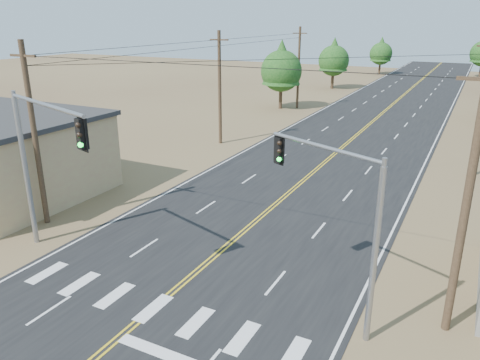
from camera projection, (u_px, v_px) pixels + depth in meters
The scene contains 10 objects.
road at pixel (323, 164), 37.17m from camera, with size 15.00×200.00×0.02m, color black.
utility_pole_left_near at pixel (35, 135), 24.92m from camera, with size 1.80×0.30×10.00m.
utility_pole_left_mid at pixel (220, 87), 41.71m from camera, with size 1.80×0.30×10.00m.
utility_pole_left_far at pixel (299, 67), 58.50m from camera, with size 1.80×0.30×10.00m.
utility_pole_right_near at pixel (467, 202), 15.84m from camera, with size 1.80×0.30×10.00m.
signal_mast_left at pixel (38, 151), 21.11m from camera, with size 6.76×2.55×7.81m.
signal_mast_right at pixel (343, 210), 16.49m from camera, with size 4.81×2.31×6.85m.
tree_left_near at pixel (281, 67), 58.18m from camera, with size 5.13×5.13×8.55m.
tree_left_mid at pixel (334, 57), 75.00m from camera, with size 4.86×4.86×8.11m.
tree_left_far at pixel (381, 51), 94.56m from camera, with size 4.46×4.46×7.43m.
Camera 1 is at (10.40, -4.61, 11.02)m, focal length 35.00 mm.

